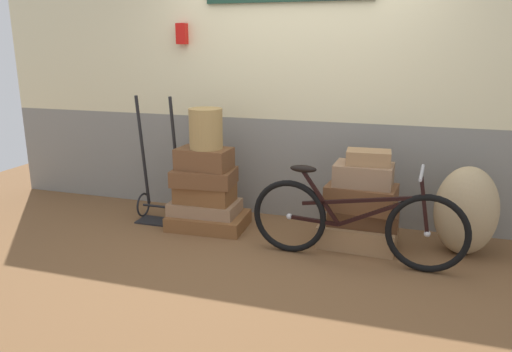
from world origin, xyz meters
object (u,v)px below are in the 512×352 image
suitcase_1 (205,207)px  suitcase_3 (204,177)px  luggage_trolley (160,190)px  suitcase_0 (209,220)px  bicycle (354,222)px  suitcase_5 (358,235)px  suitcase_7 (361,197)px  suitcase_6 (364,217)px  suitcase_8 (364,175)px  wicker_basket (206,129)px  suitcase_2 (205,193)px  suitcase_4 (204,159)px  burlap_sack (466,211)px  suitcase_9 (369,157)px

suitcase_1 → suitcase_3: size_ratio=1.13×
luggage_trolley → suitcase_0: bearing=-5.9°
suitcase_3 → bicycle: (1.44, -0.34, -0.16)m
suitcase_5 → suitcase_7: size_ratio=1.13×
suitcase_6 → suitcase_8: size_ratio=1.21×
suitcase_1 → suitcase_3: (0.01, -0.02, 0.31)m
wicker_basket → bicycle: bearing=-13.9°
suitcase_8 → bicycle: bearing=-91.3°
suitcase_8 → bicycle: bicycle is taller
luggage_trolley → bicycle: luggage_trolley is taller
suitcase_6 → suitcase_7: suitcase_7 is taller
suitcase_2 → suitcase_6: suitcase_2 is taller
suitcase_4 → suitcase_5: 1.55m
suitcase_0 → wicker_basket: bearing=141.7°
luggage_trolley → suitcase_3: bearing=-7.3°
suitcase_6 → burlap_sack: size_ratio=0.78×
suitcase_4 → suitcase_8: (1.46, 0.02, -0.04)m
suitcase_8 → burlap_sack: bearing=6.6°
suitcase_1 → suitcase_7: suitcase_7 is taller
suitcase_2 → suitcase_7: (1.45, 0.01, 0.09)m
suitcase_1 → suitcase_6: 1.49m
suitcase_2 → suitcase_8: bearing=0.1°
suitcase_1 → suitcase_8: (1.46, 0.01, 0.44)m
suitcase_9 → burlap_sack: 0.90m
suitcase_7 → suitcase_9: (0.04, 0.00, 0.35)m
suitcase_3 → suitcase_8: suitcase_8 is taller
suitcase_1 → bicycle: bicycle is taller
suitcase_5 → suitcase_8: bearing=60.9°
suitcase_9 → suitcase_5: bearing=-159.7°
suitcase_3 → suitcase_5: 1.49m
suitcase_1 → burlap_sack: size_ratio=0.85×
bicycle → suitcase_7: bearing=88.1°
suitcase_0 → bicycle: (1.41, -0.35, 0.27)m
suitcase_0 → suitcase_2: size_ratio=1.36×
suitcase_8 → suitcase_9: size_ratio=1.34×
suitcase_6 → suitcase_1: bearing=-179.3°
wicker_basket → luggage_trolley: 0.85m
suitcase_8 → suitcase_9: 0.16m
wicker_basket → luggage_trolley: size_ratio=0.30×
suitcase_0 → luggage_trolley: 0.59m
burlap_sack → suitcase_5: bearing=-173.5°
burlap_sack → suitcase_8: bearing=-175.3°
luggage_trolley → bicycle: size_ratio=0.72×
suitcase_1 → luggage_trolley: size_ratio=0.52×
suitcase_7 → suitcase_9: size_ratio=1.60×
suitcase_5 → suitcase_6: bearing=30.4°
suitcase_9 → bicycle: suitcase_9 is taller
suitcase_0 → suitcase_8: (1.43, 0.02, 0.56)m
luggage_trolley → suitcase_8: bearing=-1.1°
suitcase_3 → wicker_basket: 0.45m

